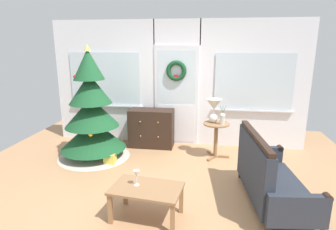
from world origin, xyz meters
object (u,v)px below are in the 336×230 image
object	(u,v)px
side_table	(216,133)
flower_vase	(222,118)
settee_sofa	(267,176)
wine_glass	(136,174)
dresser_cabinet	(151,128)
coffee_table	(147,192)
gift_box	(110,159)
christmas_tree	(92,117)
table_lamp	(214,107)

from	to	relation	value
side_table	flower_vase	xyz separation A→B (m)	(0.10, -0.06, 0.31)
settee_sofa	wine_glass	distance (m)	1.73
dresser_cabinet	flower_vase	world-z (taller)	flower_vase
coffee_table	gift_box	size ratio (longest dim) A/B	4.68
settee_sofa	side_table	xyz separation A→B (m)	(-0.65, 1.47, 0.10)
christmas_tree	gift_box	xyz separation A→B (m)	(0.42, -0.28, -0.67)
christmas_tree	settee_sofa	size ratio (longest dim) A/B	1.29
table_lamp	flower_vase	bearing A→B (deg)	-32.01
table_lamp	wine_glass	xyz separation A→B (m)	(-0.92, -2.06, -0.40)
settee_sofa	gift_box	world-z (taller)	settee_sofa
christmas_tree	coffee_table	bearing A→B (deg)	-51.07
coffee_table	gift_box	world-z (taller)	coffee_table
gift_box	coffee_table	bearing A→B (deg)	-55.79
side_table	flower_vase	distance (m)	0.33
dresser_cabinet	wine_glass	distance (m)	2.46
settee_sofa	table_lamp	distance (m)	1.77
settee_sofa	flower_vase	distance (m)	1.57
flower_vase	settee_sofa	bearing A→B (deg)	-68.53
dresser_cabinet	side_table	bearing A→B (deg)	-17.41
side_table	table_lamp	xyz separation A→B (m)	(-0.06, 0.04, 0.48)
side_table	coffee_table	bearing A→B (deg)	-112.46
dresser_cabinet	gift_box	distance (m)	1.17
wine_glass	dresser_cabinet	bearing A→B (deg)	97.63
coffee_table	wine_glass	bearing A→B (deg)	164.90
flower_vase	gift_box	bearing A→B (deg)	-165.09
wine_glass	gift_box	xyz separation A→B (m)	(-0.87, 1.44, -0.46)
christmas_tree	side_table	bearing A→B (deg)	7.53
settee_sofa	flower_vase	xyz separation A→B (m)	(-0.55, 1.41, 0.41)
christmas_tree	dresser_cabinet	xyz separation A→B (m)	(0.96, 0.71, -0.37)
christmas_tree	flower_vase	size ratio (longest dim) A/B	5.92
side_table	gift_box	xyz separation A→B (m)	(-1.85, -0.58, -0.38)
table_lamp	wine_glass	size ratio (longest dim) A/B	2.26
table_lamp	gift_box	distance (m)	2.08
christmas_tree	coffee_table	size ratio (longest dim) A/B	2.31
christmas_tree	gift_box	world-z (taller)	christmas_tree
side_table	wine_glass	distance (m)	2.25
christmas_tree	wine_glass	xyz separation A→B (m)	(1.29, -1.72, -0.21)
coffee_table	table_lamp	bearing A→B (deg)	69.35
table_lamp	gift_box	size ratio (longest dim) A/B	2.30
dresser_cabinet	coffee_table	distance (m)	2.51
wine_glass	settee_sofa	bearing A→B (deg)	18.64
wine_glass	gift_box	size ratio (longest dim) A/B	1.02
dresser_cabinet	table_lamp	size ratio (longest dim) A/B	2.05
settee_sofa	gift_box	bearing A→B (deg)	160.46
table_lamp	dresser_cabinet	bearing A→B (deg)	163.48
table_lamp	gift_box	bearing A→B (deg)	-160.93
settee_sofa	side_table	size ratio (longest dim) A/B	2.41
dresser_cabinet	settee_sofa	size ratio (longest dim) A/B	0.56
settee_sofa	flower_vase	world-z (taller)	flower_vase
gift_box	settee_sofa	bearing A→B (deg)	-19.54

